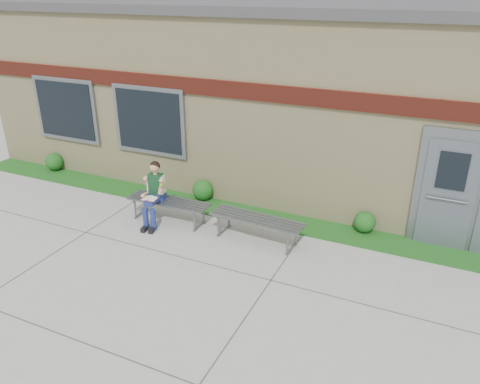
% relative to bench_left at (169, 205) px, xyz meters
% --- Properties ---
extents(ground, '(80.00, 80.00, 0.00)m').
position_rel_bench_left_xyz_m(ground, '(1.75, -1.66, -0.36)').
color(ground, '#9E9E99').
rests_on(ground, ground).
extents(grass_strip, '(16.00, 0.80, 0.02)m').
position_rel_bench_left_xyz_m(grass_strip, '(1.75, 0.94, -0.35)').
color(grass_strip, '#124314').
rests_on(grass_strip, ground).
extents(school_building, '(16.20, 6.22, 4.20)m').
position_rel_bench_left_xyz_m(school_building, '(1.75, 4.33, 1.74)').
color(school_building, beige).
rests_on(school_building, ground).
extents(bench_left, '(1.80, 0.53, 0.46)m').
position_rel_bench_left_xyz_m(bench_left, '(0.00, 0.00, 0.00)').
color(bench_left, slate).
rests_on(bench_left, ground).
extents(bench_right, '(1.88, 0.63, 0.48)m').
position_rel_bench_left_xyz_m(bench_right, '(2.00, -0.00, 0.01)').
color(bench_right, slate).
rests_on(bench_right, ground).
extents(girl, '(0.49, 0.80, 1.32)m').
position_rel_bench_left_xyz_m(girl, '(-0.20, -0.20, 0.34)').
color(girl, navy).
rests_on(girl, ground).
extents(shrub_west, '(0.47, 0.47, 0.47)m').
position_rel_bench_left_xyz_m(shrub_west, '(-4.35, 1.19, -0.10)').
color(shrub_west, '#124314').
rests_on(shrub_west, grass_strip).
extents(shrub_mid, '(0.47, 0.47, 0.47)m').
position_rel_bench_left_xyz_m(shrub_mid, '(0.16, 1.19, -0.10)').
color(shrub_mid, '#124314').
rests_on(shrub_mid, grass_strip).
extents(shrub_east, '(0.43, 0.43, 0.43)m').
position_rel_bench_left_xyz_m(shrub_east, '(3.85, 1.19, -0.12)').
color(shrub_east, '#124314').
rests_on(shrub_east, grass_strip).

